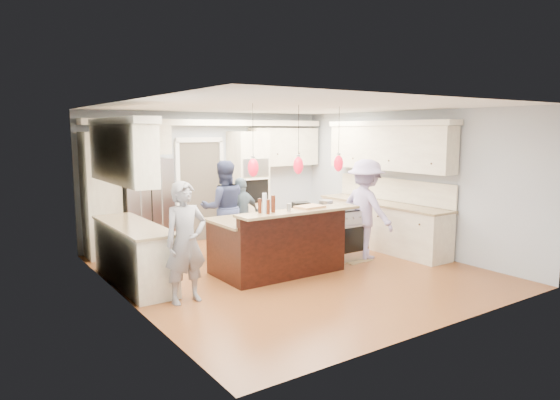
% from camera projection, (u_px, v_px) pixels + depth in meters
% --- Properties ---
extents(ground_plane, '(6.00, 6.00, 0.00)m').
position_uv_depth(ground_plane, '(292.00, 270.00, 8.36)').
color(ground_plane, '#9E542B').
rests_on(ground_plane, ground).
extents(room_shell, '(5.54, 6.04, 2.72)m').
position_uv_depth(room_shell, '(292.00, 162.00, 8.10)').
color(room_shell, '#B2BCC6').
rests_on(room_shell, ground).
extents(refrigerator, '(0.90, 0.70, 1.80)m').
position_uv_depth(refrigerator, '(146.00, 206.00, 9.52)').
color(refrigerator, '#B7B7BC').
rests_on(refrigerator, ground).
extents(oven_column, '(0.72, 0.69, 2.30)m').
position_uv_depth(oven_column, '(248.00, 185.00, 10.79)').
color(oven_column, '#F8F0C9').
rests_on(oven_column, ground).
extents(back_upper_cabinets, '(5.30, 0.61, 2.54)m').
position_uv_depth(back_upper_cabinets, '(181.00, 163.00, 9.96)').
color(back_upper_cabinets, '#F8F0C9').
rests_on(back_upper_cabinets, ground).
extents(right_counter_run, '(0.64, 3.10, 2.51)m').
position_uv_depth(right_counter_run, '(384.00, 195.00, 9.82)').
color(right_counter_run, '#F8F0C9').
rests_on(right_counter_run, ground).
extents(left_cabinets, '(0.64, 2.30, 2.51)m').
position_uv_depth(left_cabinets, '(129.00, 215.00, 7.50)').
color(left_cabinets, '#F8F0C9').
rests_on(left_cabinets, ground).
extents(kitchen_island, '(2.10, 1.46, 1.12)m').
position_uv_depth(kitchen_island, '(277.00, 243.00, 8.21)').
color(kitchen_island, black).
rests_on(kitchen_island, ground).
extents(island_range, '(0.82, 0.71, 0.92)m').
position_uv_depth(island_range, '(339.00, 234.00, 9.06)').
color(island_range, '#B7B7BC').
rests_on(island_range, ground).
extents(pendant_lights, '(1.75, 0.15, 1.03)m').
position_uv_depth(pendant_lights, '(298.00, 165.00, 7.55)').
color(pendant_lights, black).
rests_on(pendant_lights, ground).
extents(person_bar_end, '(0.62, 0.43, 1.66)m').
position_uv_depth(person_bar_end, '(186.00, 242.00, 6.71)').
color(person_bar_end, slate).
rests_on(person_bar_end, ground).
extents(person_far_left, '(1.02, 0.90, 1.77)m').
position_uv_depth(person_far_left, '(224.00, 208.00, 9.31)').
color(person_far_left, navy).
rests_on(person_far_left, ground).
extents(person_far_right, '(0.90, 0.52, 1.44)m').
position_uv_depth(person_far_right, '(242.00, 215.00, 9.54)').
color(person_far_right, slate).
rests_on(person_far_right, ground).
extents(person_range_side, '(0.74, 1.21, 1.81)m').
position_uv_depth(person_range_side, '(366.00, 209.00, 9.06)').
color(person_range_side, '#A898CC').
rests_on(person_range_side, ground).
extents(floor_rug, '(0.63, 0.87, 0.01)m').
position_uv_depth(floor_rug, '(347.00, 258.00, 9.15)').
color(floor_rug, '#9A7E54').
rests_on(floor_rug, ground).
extents(water_bottle, '(0.09, 0.09, 0.29)m').
position_uv_depth(water_bottle, '(265.00, 203.00, 7.32)').
color(water_bottle, silver).
rests_on(water_bottle, kitchen_island).
extents(beer_bottle_a, '(0.08, 0.08, 0.26)m').
position_uv_depth(beer_bottle_a, '(273.00, 204.00, 7.38)').
color(beer_bottle_a, '#43190B').
rests_on(beer_bottle_a, kitchen_island).
extents(beer_bottle_b, '(0.06, 0.06, 0.21)m').
position_uv_depth(beer_bottle_b, '(268.00, 207.00, 7.22)').
color(beer_bottle_b, '#43190B').
rests_on(beer_bottle_b, kitchen_island).
extents(beer_bottle_c, '(0.07, 0.07, 0.22)m').
position_uv_depth(beer_bottle_c, '(260.00, 206.00, 7.30)').
color(beer_bottle_c, '#43190B').
rests_on(beer_bottle_c, kitchen_island).
extents(drink_can, '(0.08, 0.08, 0.12)m').
position_uv_depth(drink_can, '(289.00, 207.00, 7.47)').
color(drink_can, '#B7B7BC').
rests_on(drink_can, kitchen_island).
extents(cutting_board, '(0.46, 0.35, 0.03)m').
position_uv_depth(cutting_board, '(310.00, 207.00, 7.82)').
color(cutting_board, tan).
rests_on(cutting_board, kitchen_island).
extents(pot_large, '(0.26, 0.26, 0.15)m').
position_uv_depth(pot_large, '(326.00, 204.00, 9.03)').
color(pot_large, '#B7B7BC').
rests_on(pot_large, island_range).
extents(pot_small, '(0.21, 0.21, 0.11)m').
position_uv_depth(pot_small, '(349.00, 207.00, 8.91)').
color(pot_small, '#B7B7BC').
rests_on(pot_small, island_range).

